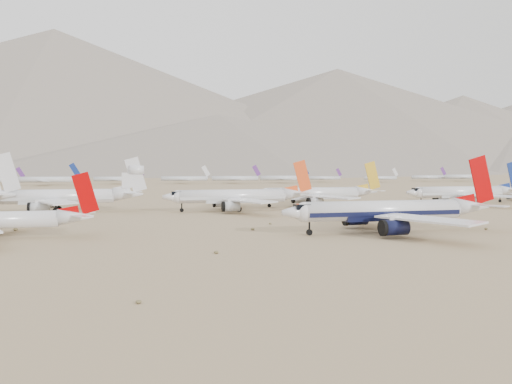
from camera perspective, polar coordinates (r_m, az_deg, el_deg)
The scene contains 10 objects.
ground at distance 117.38m, azimuth 15.96°, elevation -4.64°, with size 7000.00×7000.00×0.00m, color #968057.
main_airliner at distance 119.39m, azimuth 15.27°, elevation -2.11°, with size 51.03×49.84×18.01m.
row2_navy_widebody at distance 214.00m, azimuth 22.72°, elevation -0.04°, with size 49.09×48.00×17.46m.
row2_gold_tail at distance 190.70m, azimuth 7.06°, elevation -0.19°, with size 48.50×47.43×17.27m.
row2_orange_tail at distance 170.01m, azimuth -2.00°, elevation -0.52°, with size 49.13×48.06×17.52m.
row2_white_trijet at distance 175.81m, azimuth -21.34°, elevation -0.46°, with size 52.30×51.12×18.53m.
distant_storage_row at distance 435.63m, azimuth -6.02°, elevation 1.55°, with size 568.45×60.62×15.58m.
mountain_range at distance 1762.07m, azimuth -9.95°, elevation 8.65°, with size 7354.00×3024.00×470.00m.
foothills at distance 1336.62m, azimuth 11.93°, elevation 5.16°, with size 4637.50×1395.00×155.00m.
desert_scrub at distance 95.67m, azimuth 25.12°, elevation -6.35°, with size 261.14×121.67×0.63m.
Camera 1 is at (-58.44, -100.63, 15.36)m, focal length 35.00 mm.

